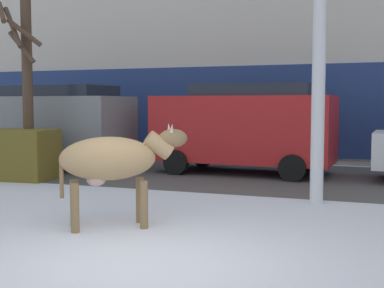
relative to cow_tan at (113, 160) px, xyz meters
name	(u,v)px	position (x,y,z in m)	size (l,w,h in m)	color
ground_plane	(141,263)	(1.11, -1.41, -0.99)	(120.00, 120.00, 0.00)	white
road_strip	(268,176)	(1.11, 5.98, -0.99)	(60.00, 5.60, 0.01)	#514F4C
cow_tan	(113,160)	(0.00, 0.00, 0.00)	(1.80, 1.41, 1.54)	tan
car_grey_van	(52,124)	(-5.11, 5.78, 0.25)	(4.70, 2.31, 2.32)	slate
car_red_van	(244,126)	(0.39, 6.37, 0.25)	(4.70, 2.31, 2.32)	red
pedestrian_near_billboard	(90,131)	(-5.87, 9.09, -0.11)	(0.36, 0.24, 1.73)	#282833
bare_tree_far_back	(25,73)	(-4.55, 3.95, 1.59)	(1.43, 0.98, 4.77)	#4C3828
dumpster	(19,154)	(-4.49, 3.55, -0.39)	(1.70, 1.10, 1.20)	brown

